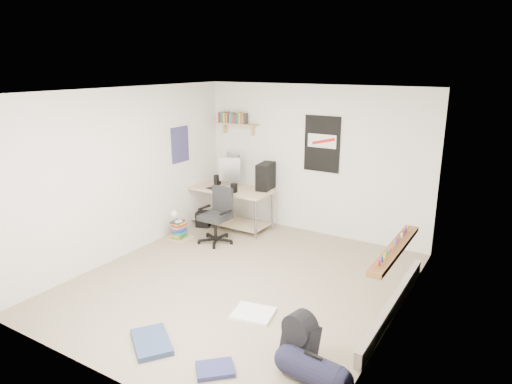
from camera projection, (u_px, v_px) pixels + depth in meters
The scene contains 26 objects.
floor at pixel (240, 282), 6.11m from camera, with size 4.00×4.50×0.01m, color gray.
ceiling at pixel (238, 91), 5.42m from camera, with size 4.00×4.50×0.01m, color white.
back_wall at pixel (314, 161), 7.62m from camera, with size 4.00×0.01×2.50m, color silver.
left_wall at pixel (127, 173), 6.77m from camera, with size 0.01×4.50×2.50m, color silver.
right_wall at pixel (399, 219), 4.76m from camera, with size 0.01×4.50×2.50m, color silver.
desk at pixel (230, 207), 8.07m from camera, with size 1.55×0.68×0.71m, color tan.
monitor_left at pixel (233, 172), 8.20m from camera, with size 0.41×0.10×0.45m, color #AFAEB4.
monitor_right at pixel (230, 177), 7.96m from camera, with size 0.37×0.09×0.41m, color #ADADB2.
pc_tower at pixel (266, 176), 7.86m from camera, with size 0.21×0.44×0.47m, color black.
keyboard at pixel (217, 190), 7.85m from camera, with size 0.43×0.15×0.02m, color black.
speaker_left at pixel (217, 180), 8.18m from camera, with size 0.09×0.09×0.19m, color black.
speaker_right at pixel (234, 188), 7.68m from camera, with size 0.09×0.09×0.17m, color black.
office_chair at pixel (215, 214), 7.33m from camera, with size 0.59×0.59×0.91m, color black.
wall_shelf at pixel (237, 124), 8.11m from camera, with size 0.80×0.22×0.24m, color tan.
poster_back_wall at pixel (322, 144), 7.44m from camera, with size 0.62×0.03×0.92m, color black.
poster_left_wall at pixel (180, 145), 7.68m from camera, with size 0.02×0.42×0.60m, color navy.
window at pixel (403, 193), 4.98m from camera, with size 0.10×1.50×1.26m, color brown.
baseboard_heater at pixel (393, 305), 5.35m from camera, with size 0.08×2.50×0.18m, color #B7B2A8.
backpack at pixel (299, 344), 4.41m from camera, with size 0.33×0.26×0.44m, color black.
duffel_bag at pixel (313, 369), 4.14m from camera, with size 0.27×0.27×0.54m, color black.
tshirt at pixel (253, 313), 5.29m from camera, with size 0.46×0.39×0.04m, color white.
jeans_a at pixel (151, 342), 4.74m from camera, with size 0.56×0.35×0.06m, color navy.
jeans_b at pixel (215, 369), 4.33m from camera, with size 0.36×0.27×0.04m, color navy.
book_stack at pixel (179, 229), 7.60m from camera, with size 0.40×0.33×0.27m, color brown.
desk_lamp at pixel (178, 217), 7.51m from camera, with size 0.12×0.21×0.21m, color white.
subwoofer at pixel (203, 219), 8.15m from camera, with size 0.24×0.24×0.26m, color black.
Camera 1 is at (3.07, -4.63, 2.82)m, focal length 32.00 mm.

